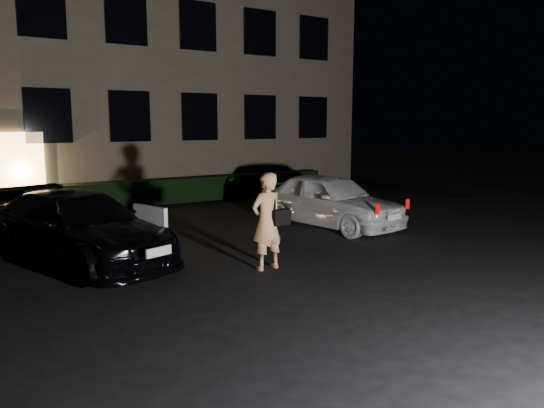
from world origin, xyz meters
TOP-DOWN VIEW (x-y plane):
  - ground at (0.00, 0.00)m, footprint 80.00×80.00m
  - building at (-0.00, 14.99)m, footprint 20.00×8.11m
  - hedge at (0.00, 10.50)m, footprint 15.00×0.70m
  - sedan at (-3.44, 3.90)m, footprint 3.31×5.25m
  - hatch at (3.12, 4.04)m, footprint 2.33×4.47m
  - man at (-0.56, 1.41)m, footprint 0.80×0.51m

SIDE VIEW (x-z plane):
  - ground at x=0.00m, z-range 0.00..0.00m
  - hedge at x=0.00m, z-range 0.00..0.85m
  - sedan at x=-3.44m, z-range 0.00..1.42m
  - hatch at x=3.12m, z-range 0.00..1.45m
  - man at x=-0.56m, z-range 0.00..1.87m
  - building at x=0.00m, z-range 0.00..12.00m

